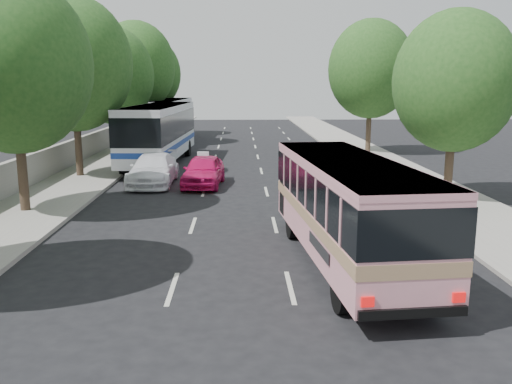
{
  "coord_description": "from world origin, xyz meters",
  "views": [
    {
      "loc": [
        -0.22,
        -14.58,
        4.95
      ],
      "look_at": [
        0.28,
        1.99,
        1.6
      ],
      "focal_mm": 38.0,
      "sensor_mm": 36.0,
      "label": 1
    }
  ],
  "objects_px": {
    "pink_bus": "(348,200)",
    "tour_coach_front": "(159,129)",
    "tour_coach_rear": "(168,117)",
    "pink_taxi": "(203,171)",
    "white_pickup": "(154,169)"
  },
  "relations": [
    {
      "from": "pink_bus",
      "to": "pink_taxi",
      "type": "distance_m",
      "value": 12.78
    },
    {
      "from": "pink_taxi",
      "to": "white_pickup",
      "type": "height_order",
      "value": "pink_taxi"
    },
    {
      "from": "pink_bus",
      "to": "pink_taxi",
      "type": "height_order",
      "value": "pink_bus"
    },
    {
      "from": "pink_bus",
      "to": "tour_coach_front",
      "type": "bearing_deg",
      "value": 107.22
    },
    {
      "from": "pink_bus",
      "to": "white_pickup",
      "type": "xyz_separation_m",
      "value": [
        -7.19,
        12.37,
        -1.08
      ]
    },
    {
      "from": "pink_taxi",
      "to": "tour_coach_rear",
      "type": "distance_m",
      "value": 20.64
    },
    {
      "from": "pink_taxi",
      "to": "tour_coach_rear",
      "type": "height_order",
      "value": "tour_coach_rear"
    },
    {
      "from": "tour_coach_front",
      "to": "tour_coach_rear",
      "type": "bearing_deg",
      "value": 98.23
    },
    {
      "from": "pink_bus",
      "to": "pink_taxi",
      "type": "relative_size",
      "value": 2.13
    },
    {
      "from": "pink_bus",
      "to": "tour_coach_rear",
      "type": "distance_m",
      "value": 33.22
    },
    {
      "from": "white_pickup",
      "to": "tour_coach_rear",
      "type": "xyz_separation_m",
      "value": [
        -1.8,
        19.61,
        1.4
      ]
    },
    {
      "from": "pink_bus",
      "to": "tour_coach_front",
      "type": "relative_size",
      "value": 0.76
    },
    {
      "from": "white_pickup",
      "to": "tour_coach_front",
      "type": "xyz_separation_m",
      "value": [
        -0.65,
        6.73,
        1.44
      ]
    },
    {
      "from": "tour_coach_front",
      "to": "tour_coach_rear",
      "type": "xyz_separation_m",
      "value": [
        -1.15,
        12.88,
        -0.03
      ]
    },
    {
      "from": "tour_coach_front",
      "to": "tour_coach_rear",
      "type": "height_order",
      "value": "tour_coach_front"
    }
  ]
}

